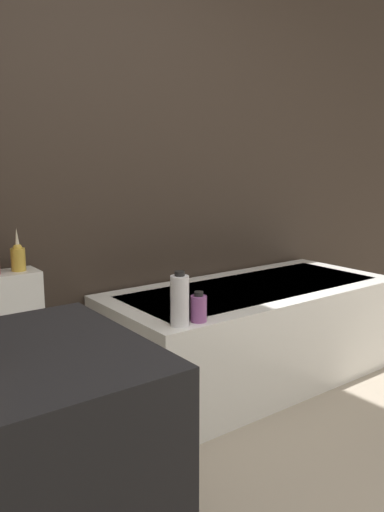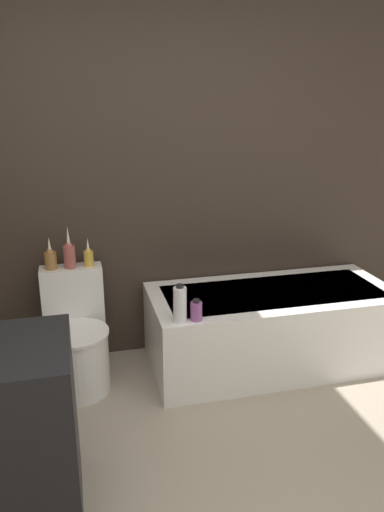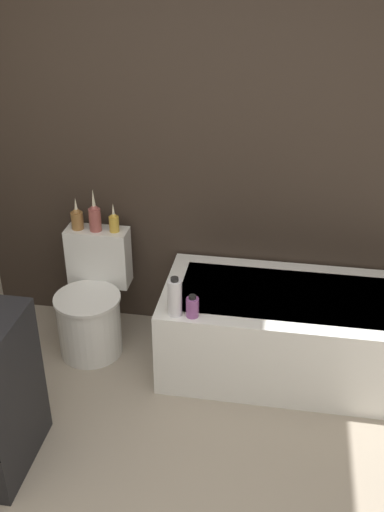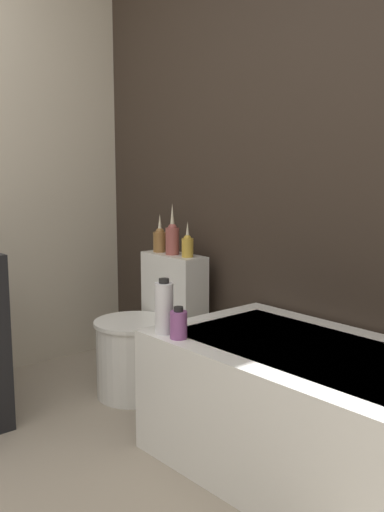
% 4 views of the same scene
% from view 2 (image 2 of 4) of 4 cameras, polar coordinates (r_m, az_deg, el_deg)
% --- Properties ---
extents(wall_back_tiled, '(6.40, 0.06, 2.60)m').
position_cam_2_polar(wall_back_tiled, '(3.48, -3.33, 9.28)').
color(wall_back_tiled, '#332821').
rests_on(wall_back_tiled, ground_plane).
extents(bathtub, '(1.69, 0.76, 0.54)m').
position_cam_2_polar(bathtub, '(3.58, 9.05, -7.95)').
color(bathtub, white).
rests_on(bathtub, ground).
extents(toilet, '(0.42, 0.58, 0.75)m').
position_cam_2_polar(toilet, '(3.35, -13.11, -9.54)').
color(toilet, white).
rests_on(toilet, ground).
extents(vase_gold, '(0.08, 0.08, 0.21)m').
position_cam_2_polar(vase_gold, '(3.34, -15.88, -0.24)').
color(vase_gold, olive).
rests_on(vase_gold, toilet).
extents(vase_silver, '(0.08, 0.08, 0.28)m').
position_cam_2_polar(vase_silver, '(3.32, -13.84, 0.23)').
color(vase_silver, '#994C47').
rests_on(vase_silver, toilet).
extents(vase_bronze, '(0.06, 0.06, 0.19)m').
position_cam_2_polar(vase_bronze, '(3.34, -11.74, -0.05)').
color(vase_bronze, gold).
rests_on(vase_bronze, toilet).
extents(shampoo_bottle_tall, '(0.08, 0.08, 0.24)m').
position_cam_2_polar(shampoo_bottle_tall, '(2.94, -1.38, -5.54)').
color(shampoo_bottle_tall, silver).
rests_on(shampoo_bottle_tall, bathtub).
extents(shampoo_bottle_short, '(0.07, 0.07, 0.13)m').
position_cam_2_polar(shampoo_bottle_short, '(2.98, 0.49, -6.27)').
color(shampoo_bottle_short, '#8C4C8C').
rests_on(shampoo_bottle_short, bathtub).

